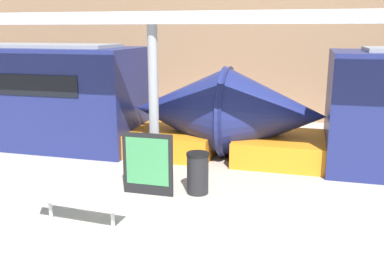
% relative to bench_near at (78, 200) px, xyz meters
% --- Properties ---
extents(station_wall, '(56.00, 0.20, 5.00)m').
position_rel_bench_near_xyz_m(station_wall, '(1.47, 10.85, 1.99)').
color(station_wall, '#937051').
rests_on(station_wall, ground_plane).
extents(bench_near, '(1.76, 0.56, 0.82)m').
position_rel_bench_near_xyz_m(bench_near, '(0.00, 0.00, 0.00)').
color(bench_near, silver).
rests_on(bench_near, ground_plane).
extents(trash_bin, '(0.52, 0.52, 0.95)m').
position_rel_bench_near_xyz_m(trash_bin, '(1.79, 2.19, -0.03)').
color(trash_bin, black).
rests_on(trash_bin, ground_plane).
extents(poster_board, '(1.17, 0.07, 1.42)m').
position_rel_bench_near_xyz_m(poster_board, '(0.73, 1.82, 0.21)').
color(poster_board, black).
rests_on(poster_board, ground_plane).
extents(support_column_near, '(0.24, 0.24, 3.76)m').
position_rel_bench_near_xyz_m(support_column_near, '(0.56, 2.74, 1.37)').
color(support_column_near, gray).
rests_on(support_column_near, ground_plane).
extents(canopy_beam, '(28.00, 0.60, 0.28)m').
position_rel_bench_near_xyz_m(canopy_beam, '(0.56, 2.74, 3.39)').
color(canopy_beam, '#B7B7BC').
rests_on(canopy_beam, support_column_near).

